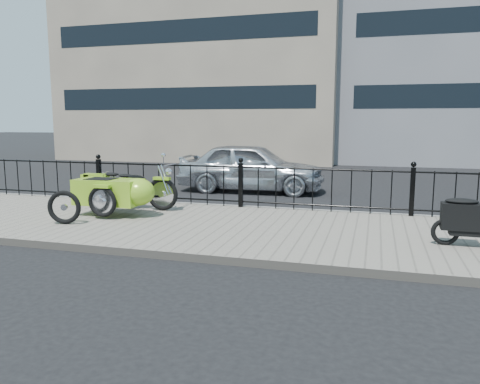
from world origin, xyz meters
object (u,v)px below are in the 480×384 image
(motorcycle_sidecar, at_px, (120,191))
(sedan_car, at_px, (251,167))
(scooter, at_px, (479,221))
(spare_tire, at_px, (64,207))

(motorcycle_sidecar, relative_size, sedan_car, 0.56)
(motorcycle_sidecar, bearing_deg, sedan_car, 71.23)
(motorcycle_sidecar, height_order, scooter, scooter)
(motorcycle_sidecar, bearing_deg, spare_tire, -115.28)
(spare_tire, distance_m, sedan_car, 5.92)
(sedan_car, bearing_deg, spare_tire, 157.79)
(scooter, xyz_separation_m, sedan_car, (-4.84, 5.19, 0.17))
(motorcycle_sidecar, xyz_separation_m, scooter, (6.36, -0.71, -0.08))
(motorcycle_sidecar, xyz_separation_m, sedan_car, (1.52, 4.47, 0.10))
(sedan_car, bearing_deg, scooter, -139.11)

